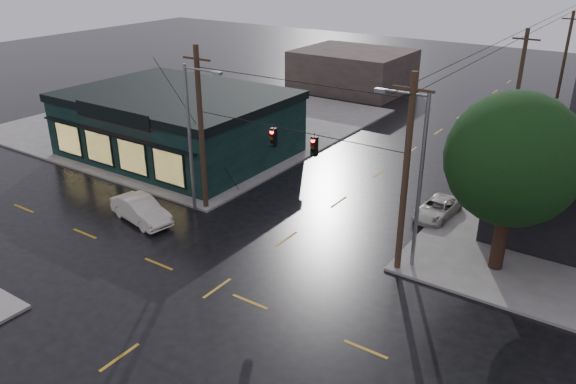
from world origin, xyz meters
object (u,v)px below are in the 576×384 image
Objects in this scene: suv_silver at (437,209)px; utility_pole_nw at (206,208)px; corner_tree at (514,160)px; utility_pole_ne at (397,269)px; sedan_cream at (141,210)px.

utility_pole_nw is at bearing -146.91° from suv_silver.
utility_pole_ne is (-4.15, -2.80, -6.00)m from corner_tree.
corner_tree is 2.24× the size of suv_silver.
corner_tree is at bearing 9.26° from utility_pole_nw.
sedan_cream is (-14.97, -3.52, 0.75)m from utility_pole_ne.
sedan_cream is at bearing -140.06° from suv_silver.
utility_pole_ne reaches higher than sedan_cream.
corner_tree is 2.00× the size of sedan_cream.
sedan_cream reaches higher than suv_silver.
utility_pole_nw is at bearing -18.33° from sedan_cream.
utility_pole_nw and utility_pole_ne have the same top height.
corner_tree is 20.82m from sedan_cream.
corner_tree reaches higher than utility_pole_nw.
utility_pole_nw is 2.49× the size of suv_silver.
suv_silver is at bearing 28.95° from utility_pole_nw.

